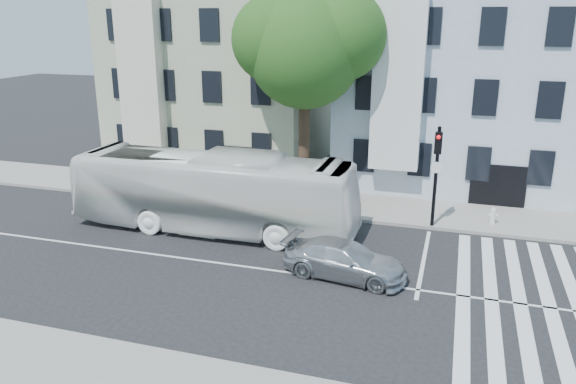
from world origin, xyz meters
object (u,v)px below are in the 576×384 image
at_px(bus, 213,192).
at_px(fire_hydrant, 493,215).
at_px(sedan, 345,260).
at_px(traffic_signal, 437,164).

distance_m(bus, fire_hydrant, 12.50).
height_order(bus, sedan, bus).
bearing_deg(fire_hydrant, bus, -161.04).
relative_size(sedan, fire_hydrant, 5.97).
distance_m(sedan, fire_hydrant, 8.74).
relative_size(traffic_signal, fire_hydrant, 6.08).
bearing_deg(sedan, traffic_signal, -17.48).
bearing_deg(traffic_signal, bus, -168.48).
distance_m(traffic_signal, fire_hydrant, 3.73).
bearing_deg(sedan, bus, 73.55).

